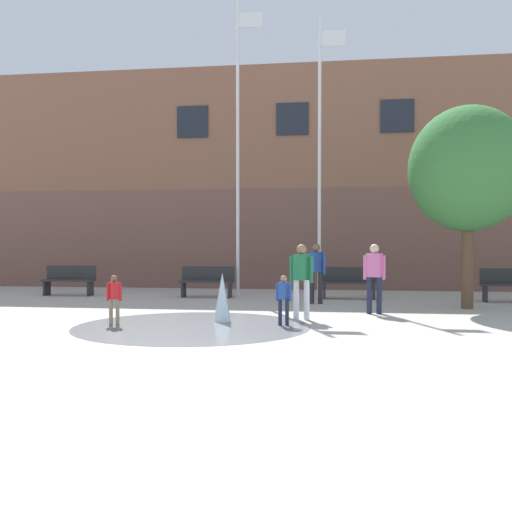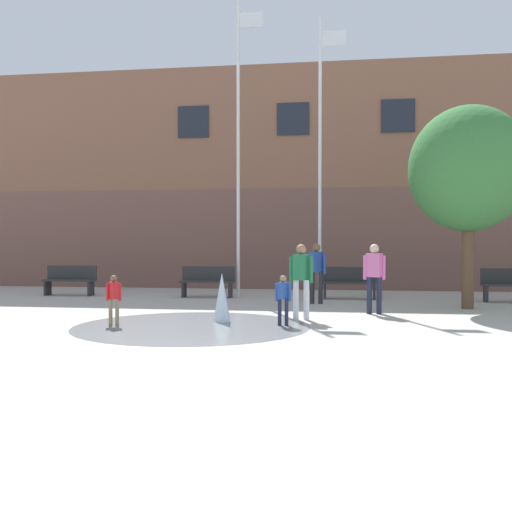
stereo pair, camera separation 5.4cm
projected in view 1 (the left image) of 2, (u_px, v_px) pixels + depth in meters
ground_plane at (188, 390)px, 6.63m from camera, size 100.00×100.00×0.00m
library_building at (299, 185)px, 23.46m from camera, size 36.00×6.05×7.76m
splash_fountain at (206, 313)px, 11.89m from camera, size 4.58×4.58×1.01m
park_bench_under_left_flagpole at (69, 280)px, 18.28m from camera, size 1.60×0.44×0.91m
park_bench_center at (207, 281)px, 17.69m from camera, size 1.60×0.44×0.91m
park_bench_under_right_flagpole at (349, 282)px, 17.17m from camera, size 1.60×0.44×0.91m
park_bench_far_right at (511, 284)px, 16.29m from camera, size 1.60×0.44×0.91m
teen_by_trashcan at (316, 269)px, 15.82m from camera, size 0.50×0.39×1.59m
child_running at (114, 296)px, 11.73m from camera, size 0.31×0.24×0.99m
adult_near_bench at (301, 275)px, 12.57m from camera, size 0.50×0.39×1.59m
adult_watching at (374, 273)px, 13.59m from camera, size 0.50×0.33×1.59m
child_with_pink_shirt at (284, 296)px, 11.69m from camera, size 0.31×0.24×0.99m
flagpole_left at (239, 140)px, 17.94m from camera, size 0.80×0.10×8.88m
flagpole_right at (320, 150)px, 17.60m from camera, size 0.80×0.10×8.22m
street_tree_near_building at (468, 169)px, 14.59m from camera, size 2.88×2.88×4.96m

